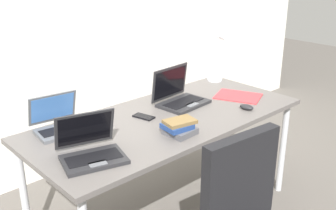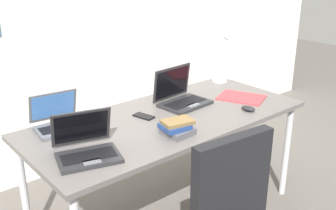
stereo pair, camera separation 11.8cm
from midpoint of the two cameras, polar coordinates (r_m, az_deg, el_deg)
The scene contains 10 objects.
wall_back at distance 3.28m, azimuth -14.60°, elevation 12.95°, with size 6.00×0.13×2.60m.
desk at distance 2.57m, azimuth -1.32°, elevation -2.87°, with size 1.80×0.80×0.74m.
desk_lamp at distance 3.21m, azimuth 6.15°, elevation 6.70°, with size 0.12×0.18×0.40m.
laptop_near_mouse at distance 2.75m, azimuth 0.37°, elevation 1.16°, with size 0.35×0.29×0.25m.
laptop_by_keyboard at distance 2.44m, azimuth -16.44°, elevation -2.54°, with size 0.31×0.29×0.21m.
laptop_back_right at distance 2.08m, azimuth -12.43°, elevation -6.20°, with size 0.37×0.36×0.22m.
computer_mouse at distance 2.69m, azimuth 9.80°, elevation -0.30°, with size 0.06×0.10×0.03m, color black.
cell_phone at distance 2.54m, azimuth -4.78°, elevation -1.67°, with size 0.06×0.14×0.01m, color black.
book_stack at distance 2.29m, azimuth 0.09°, elevation -3.19°, with size 0.20×0.17×0.08m.
paper_folder_front_right at distance 2.93m, azimuth 8.73°, elevation 1.23°, with size 0.23×0.31×0.01m, color red.
Camera 1 is at (-1.59, -1.73, 1.71)m, focal length 43.20 mm.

